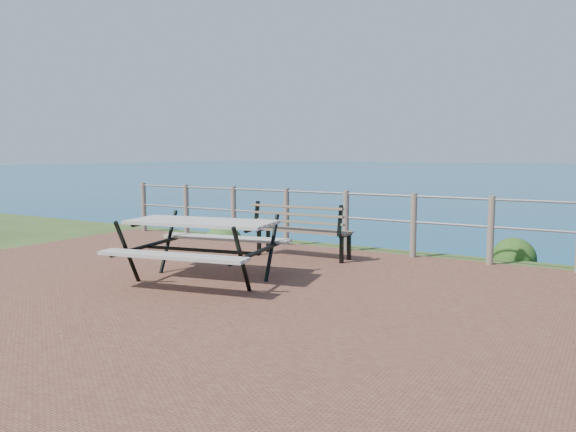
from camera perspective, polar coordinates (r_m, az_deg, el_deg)
name	(u,v)px	position (r m, az deg, el deg)	size (l,w,h in m)	color
ground	(222,295)	(6.58, -6.69, -7.99)	(10.00, 7.00, 0.12)	brown
safety_railing	(346,217)	(9.32, 5.91, -0.14)	(9.40, 0.10, 1.00)	#6B5B4C
picnic_table	(201,244)	(7.13, -8.78, -2.84)	(1.95, 1.57, 0.77)	#9E998E
park_bench	(303,222)	(8.66, 1.54, -0.61)	(1.55, 0.45, 0.87)	brown
shrub_lip_west	(228,237)	(10.97, -6.11, -2.18)	(0.75, 0.75, 0.48)	#2A5520
shrub_lip_east	(515,257)	(9.59, 22.09, -3.86)	(0.70, 0.70, 0.41)	#224515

